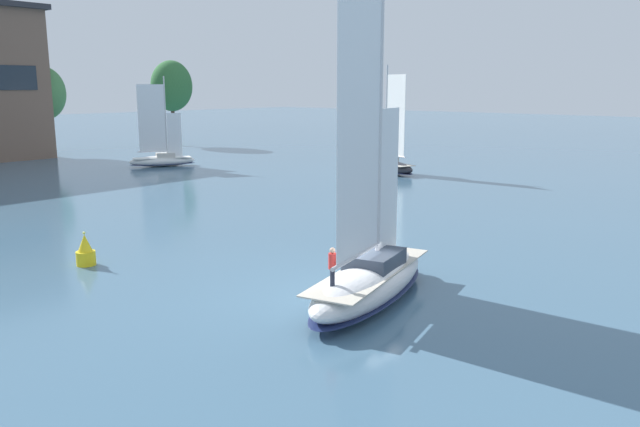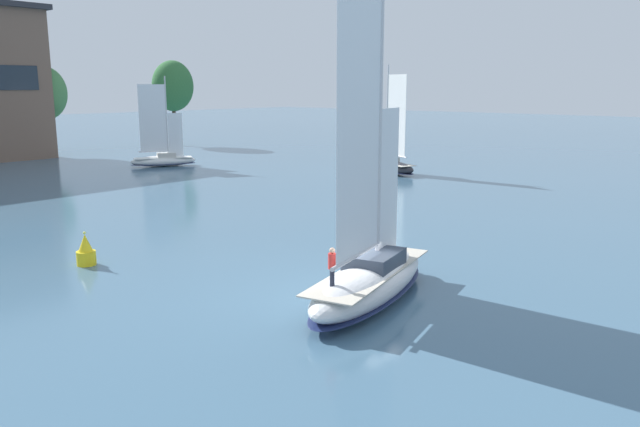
% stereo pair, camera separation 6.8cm
% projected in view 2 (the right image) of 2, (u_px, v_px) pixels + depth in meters
% --- Properties ---
extents(ground_plane, '(400.00, 400.00, 0.00)m').
position_uv_depth(ground_plane, '(369.00, 300.00, 28.47)').
color(ground_plane, '#42667F').
extents(tree_shore_left, '(6.73, 6.73, 13.85)m').
position_uv_depth(tree_shore_left, '(173.00, 86.00, 102.28)').
color(tree_shore_left, '#4C3828').
rests_on(tree_shore_left, ground).
extents(tree_shore_center, '(6.04, 6.04, 12.43)m').
position_uv_depth(tree_shore_center, '(44.00, 93.00, 86.28)').
color(tree_shore_center, brown).
rests_on(tree_shore_center, ground).
extents(sailboat_main, '(10.95, 5.32, 14.50)m').
position_uv_depth(sailboat_main, '(370.00, 276.00, 28.26)').
color(sailboat_main, silver).
rests_on(sailboat_main, ground).
extents(sailboat_moored_mid_channel, '(7.98, 5.75, 10.86)m').
position_uv_depth(sailboat_moored_mid_channel, '(163.00, 159.00, 76.37)').
color(sailboat_moored_mid_channel, white).
rests_on(sailboat_moored_mid_channel, ground).
extents(sailboat_moored_far_slip, '(5.48, 9.01, 11.99)m').
position_uv_depth(sailboat_moored_far_slip, '(390.00, 164.00, 70.46)').
color(sailboat_moored_far_slip, '#232328').
rests_on(sailboat_moored_far_slip, ground).
extents(channel_buoy, '(1.03, 1.03, 1.88)m').
position_uv_depth(channel_buoy, '(86.00, 252.00, 34.01)').
color(channel_buoy, yellow).
rests_on(channel_buoy, ground).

